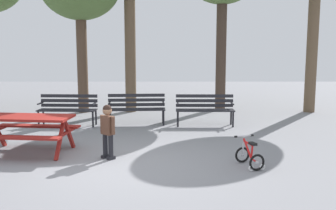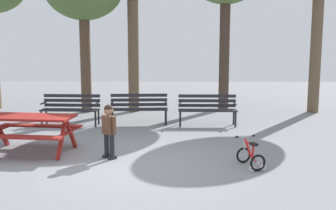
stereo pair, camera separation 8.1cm
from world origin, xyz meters
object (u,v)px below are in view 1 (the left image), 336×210
child_standing (109,127)px  picnic_table (29,124)px  park_bench_left (138,106)px  park_bench_right (207,107)px  park_bench_far_left (70,107)px  kids_bicycle (251,156)px

child_standing → picnic_table: bearing=165.8°
park_bench_left → park_bench_right: bearing=-4.4°
park_bench_far_left → park_bench_left: size_ratio=1.00×
picnic_table → kids_bicycle: (4.35, -0.95, -0.39)m
park_bench_right → picnic_table: bearing=-143.5°
child_standing → kids_bicycle: (2.64, -0.51, -0.42)m
picnic_table → kids_bicycle: 4.47m
park_bench_left → park_bench_right: size_ratio=1.01×
child_standing → kids_bicycle: child_standing is taller
park_bench_left → child_standing: size_ratio=1.53×
picnic_table → park_bench_left: size_ratio=1.19×
picnic_table → park_bench_left: 3.62m
kids_bicycle → picnic_table: bearing=167.7°
kids_bicycle → child_standing: bearing=169.0°
kids_bicycle → park_bench_right: bearing=96.9°
park_bench_left → child_standing: (-0.28, -3.46, 0.11)m
park_bench_left → park_bench_right: 1.91m
park_bench_right → park_bench_left: bearing=175.6°
picnic_table → park_bench_right: size_ratio=1.20×
park_bench_right → kids_bicycle: park_bench_right is taller
park_bench_far_left → child_standing: size_ratio=1.53×
park_bench_far_left → park_bench_left: same height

